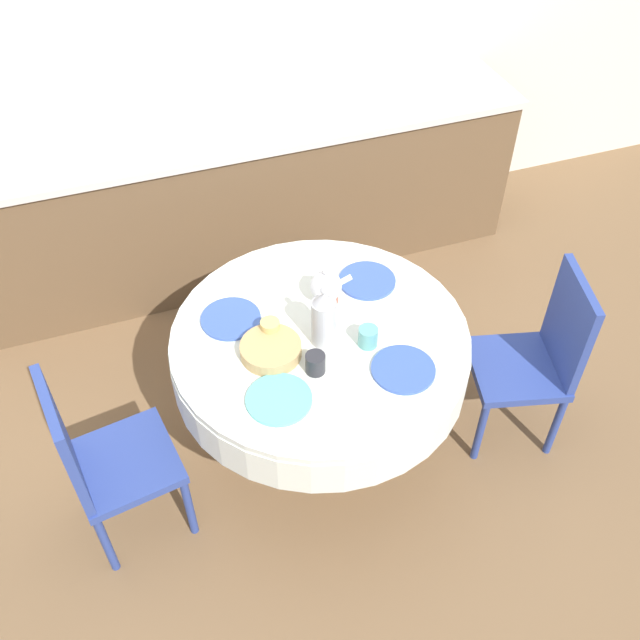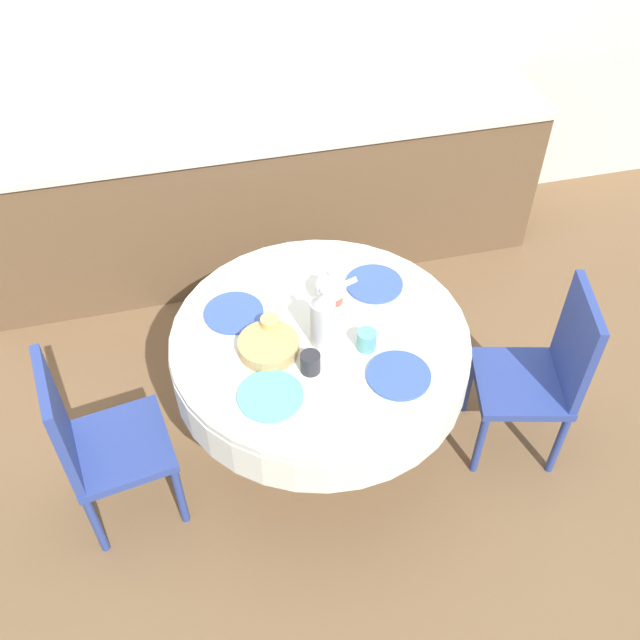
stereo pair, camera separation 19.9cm
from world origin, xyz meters
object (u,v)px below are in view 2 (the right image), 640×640
Objects in this scene: chair_left at (543,370)px; teapot at (331,287)px; coffee_carafe at (323,319)px; chair_right at (96,441)px.

chair_left reaches higher than teapot.
teapot is (-0.85, 0.43, 0.30)m from chair_left.
coffee_carafe is (-0.94, 0.20, 0.35)m from chair_left.
chair_left is at bearing 78.36° from chair_right.
coffee_carafe reaches higher than chair_right.
chair_right is 1.15m from teapot.
chair_left is 4.87× the size of teapot.
chair_right reaches higher than teapot.
coffee_carafe is 1.56× the size of teapot.
chair_left is 3.11× the size of coffee_carafe.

